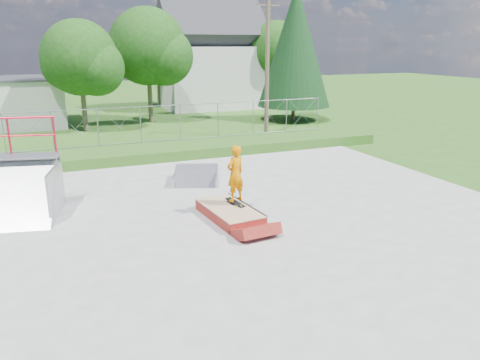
# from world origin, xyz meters

# --- Properties ---
(ground) EXTENTS (120.00, 120.00, 0.00)m
(ground) POSITION_xyz_m (0.00, 0.00, 0.00)
(ground) COLOR #2A5418
(ground) RESTS_ON ground
(concrete_pad) EXTENTS (20.00, 16.00, 0.04)m
(concrete_pad) POSITION_xyz_m (0.00, 0.00, 0.02)
(concrete_pad) COLOR gray
(concrete_pad) RESTS_ON ground
(grass_berm) EXTENTS (24.00, 3.00, 0.50)m
(grass_berm) POSITION_xyz_m (0.00, 9.50, 0.25)
(grass_berm) COLOR #2A5418
(grass_berm) RESTS_ON ground
(grind_box) EXTENTS (1.46, 2.63, 0.38)m
(grind_box) POSITION_xyz_m (0.70, 0.40, 0.19)
(grind_box) COLOR maroon
(grind_box) RESTS_ON concrete_pad
(quarter_pipe) EXTENTS (3.45, 3.10, 2.97)m
(quarter_pipe) POSITION_xyz_m (-5.60, 2.93, 1.48)
(quarter_pipe) COLOR #9A9DA2
(quarter_pipe) RESTS_ON concrete_pad
(flat_bank_ramp) EXTENTS (2.21, 2.27, 0.52)m
(flat_bank_ramp) POSITION_xyz_m (0.92, 4.51, 0.26)
(flat_bank_ramp) COLOR #9A9DA2
(flat_bank_ramp) RESTS_ON concrete_pad
(skateboard) EXTENTS (0.45, 0.82, 0.13)m
(skateboard) POSITION_xyz_m (0.98, 0.59, 0.42)
(skateboard) COLOR black
(skateboard) RESTS_ON grind_box
(skater) EXTENTS (0.74, 0.62, 1.74)m
(skater) POSITION_xyz_m (0.98, 0.59, 1.29)
(skater) COLOR #D77500
(skater) RESTS_ON grind_box
(chain_link_fence) EXTENTS (20.00, 0.06, 1.80)m
(chain_link_fence) POSITION_xyz_m (0.00, 10.50, 1.40)
(chain_link_fence) COLOR gray
(chain_link_fence) RESTS_ON grass_berm
(gable_house) EXTENTS (8.40, 6.08, 8.94)m
(gable_house) POSITION_xyz_m (9.00, 26.00, 3.84)
(gable_house) COLOR silver
(gable_house) RESTS_ON ground
(utility_pole) EXTENTS (0.24, 0.24, 8.00)m
(utility_pole) POSITION_xyz_m (7.50, 12.00, 4.00)
(utility_pole) COLOR brown
(utility_pole) RESTS_ON ground
(tree_left_near) EXTENTS (4.76, 4.48, 6.65)m
(tree_left_near) POSITION_xyz_m (-1.75, 17.83, 4.24)
(tree_left_near) COLOR brown
(tree_left_near) RESTS_ON ground
(tree_center) EXTENTS (5.44, 5.12, 7.60)m
(tree_center) POSITION_xyz_m (2.78, 19.81, 4.85)
(tree_center) COLOR brown
(tree_center) RESTS_ON ground
(tree_right_far) EXTENTS (5.10, 4.80, 7.12)m
(tree_right_far) POSITION_xyz_m (14.27, 23.82, 4.54)
(tree_right_far) COLOR brown
(tree_right_far) RESTS_ON ground
(tree_back_mid) EXTENTS (4.08, 3.84, 5.70)m
(tree_back_mid) POSITION_xyz_m (5.21, 27.86, 3.63)
(tree_back_mid) COLOR brown
(tree_back_mid) RESTS_ON ground
(conifer_tree) EXTENTS (5.04, 5.04, 9.10)m
(conifer_tree) POSITION_xyz_m (12.00, 17.00, 5.05)
(conifer_tree) COLOR brown
(conifer_tree) RESTS_ON ground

